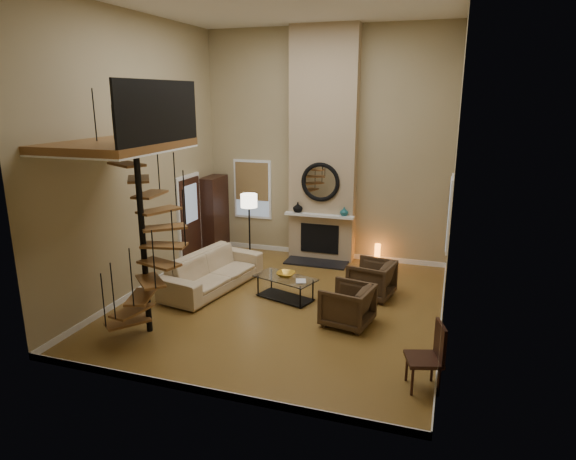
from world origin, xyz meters
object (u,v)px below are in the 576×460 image
(armchair_near, at_px, (375,280))
(coffee_table, at_px, (285,285))
(accent_lamp, at_px, (377,254))
(sofa, at_px, (212,270))
(side_chair, at_px, (430,354))
(floor_lamp, at_px, (249,206))
(armchair_far, at_px, (351,306))
(hutch, at_px, (214,215))

(armchair_near, height_order, coffee_table, armchair_near)
(armchair_near, distance_m, accent_lamp, 2.08)
(sofa, relative_size, accent_lamp, 5.00)
(accent_lamp, relative_size, side_chair, 0.50)
(floor_lamp, xyz_separation_m, side_chair, (4.42, -4.20, -0.89))
(accent_lamp, bearing_deg, sofa, -138.80)
(sofa, bearing_deg, armchair_far, -94.36)
(sofa, xyz_separation_m, floor_lamp, (0.12, 1.75, 1.02))
(coffee_table, relative_size, floor_lamp, 0.79)
(hutch, distance_m, armchair_near, 4.84)
(coffee_table, distance_m, floor_lamp, 2.61)
(coffee_table, height_order, accent_lamp, accent_lamp)
(armchair_near, relative_size, side_chair, 0.85)
(armchair_near, relative_size, accent_lamp, 1.70)
(hutch, bearing_deg, coffee_table, -41.83)
(sofa, distance_m, floor_lamp, 2.03)
(side_chair, bearing_deg, sofa, 151.68)
(coffee_table, xyz_separation_m, side_chair, (2.91, -2.39, 0.24))
(hutch, height_order, floor_lamp, hutch)
(armchair_near, relative_size, floor_lamp, 0.49)
(accent_lamp, bearing_deg, floor_lamp, -162.59)
(hutch, xyz_separation_m, accent_lamp, (4.19, 0.25, -0.70))
(hutch, distance_m, side_chair, 7.49)
(hutch, height_order, coffee_table, hutch)
(armchair_far, bearing_deg, floor_lamp, -119.93)
(sofa, xyz_separation_m, accent_lamp, (3.05, 2.67, -0.15))
(hutch, xyz_separation_m, sofa, (1.14, -2.42, -0.55))
(sofa, relative_size, floor_lamp, 1.45)
(sofa, height_order, coffee_table, sofa)
(armchair_far, bearing_deg, armchair_near, -177.23)
(armchair_far, bearing_deg, accent_lamp, -168.29)
(armchair_near, bearing_deg, armchair_far, 2.76)
(sofa, bearing_deg, coffee_table, -81.57)
(accent_lamp, bearing_deg, coffee_table, -117.63)
(sofa, bearing_deg, hutch, 35.42)
(armchair_far, xyz_separation_m, side_chair, (1.42, -1.63, 0.17))
(coffee_table, distance_m, side_chair, 3.78)
(hutch, distance_m, sofa, 2.73)
(accent_lamp, xyz_separation_m, side_chair, (1.49, -5.12, 0.28))
(armchair_far, bearing_deg, sofa, -93.97)
(armchair_near, height_order, side_chair, side_chair)
(coffee_table, bearing_deg, armchair_near, 21.55)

